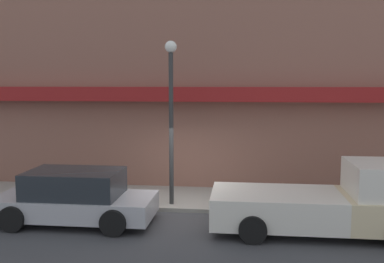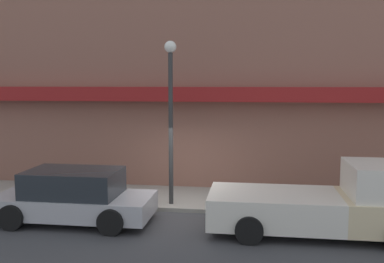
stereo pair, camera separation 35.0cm
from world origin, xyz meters
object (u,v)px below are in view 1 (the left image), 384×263
object	(u,v)px
pickup_truck	(335,202)
parked_car	(75,197)
fire_hydrant	(71,187)
street_lamp	(171,102)

from	to	relation	value
pickup_truck	parked_car	world-z (taller)	pickup_truck
parked_car	fire_hydrant	size ratio (longest dim) A/B	5.92
pickup_truck	street_lamp	distance (m)	5.46
parked_car	street_lamp	bearing A→B (deg)	33.75
parked_car	street_lamp	xyz separation A→B (m)	(2.42, 1.72, 2.57)
pickup_truck	parked_car	distance (m)	6.97
street_lamp	pickup_truck	bearing A→B (deg)	-20.74
pickup_truck	parked_car	xyz separation A→B (m)	(-6.97, 0.00, -0.09)
fire_hydrant	street_lamp	xyz separation A→B (m)	(3.37, -0.29, 2.80)
street_lamp	fire_hydrant	bearing A→B (deg)	175.07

